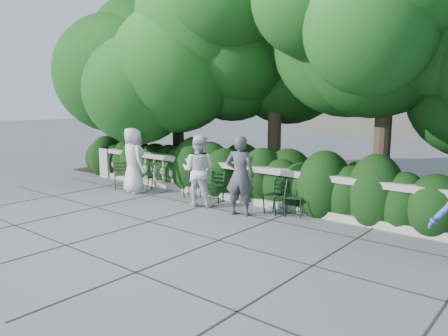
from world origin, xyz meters
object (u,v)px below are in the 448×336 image
Objects in this scene: chair_c at (212,204)px; person_businessman at (133,159)px; chair_d at (280,215)px; chair_f at (270,215)px; chair_weathered at (122,191)px; chair_e at (292,218)px; chair_a at (190,199)px; person_casual_man at (199,171)px; chair_b at (140,190)px; person_woman_grey at (240,175)px.

person_businessman reaches higher than chair_c.
chair_f is at bearing -124.60° from chair_d.
chair_d is 1.00× the size of chair_weathered.
person_businessman reaches higher than chair_e.
chair_c and chair_weathered have the same top height.
person_businessman is (-1.81, -0.43, 0.96)m from chair_a.
person_casual_man is (2.96, 0.12, 0.89)m from chair_weathered.
chair_d and chair_weathered have the same top height.
person_businessman is (-4.92, -0.53, 0.96)m from chair_e.
chair_e is 2.63m from person_casual_man.
chair_d is 1.00× the size of chair_e.
chair_f is (2.55, 0.02, 0.00)m from chair_a.
chair_c is 2.29m from chair_e.
chair_a is 0.82m from chair_c.
chair_b is 1.00× the size of chair_e.
chair_e is 0.45× the size of person_woman_grey.
chair_a is 1.00× the size of chair_b.
chair_b is 4.11m from person_woman_grey.
chair_a is at bearing -39.72° from chair_weathered.
chair_weathered is (-5.03, -0.69, 0.00)m from chair_d.
chair_e is 1.00× the size of chair_weathered.
chair_weathered is (-4.84, -0.53, 0.00)m from chair_f.
chair_d is 0.47× the size of person_casual_man.
chair_d is (1.93, 0.21, 0.00)m from chair_c.
chair_c is at bearing -39.84° from person_woman_grey.
person_woman_grey is (4.30, 0.08, 0.93)m from chair_weathered.
chair_d is at bearing 148.86° from chair_e.
chair_c is at bearing -166.38° from chair_f.
chair_c is 1.00× the size of chair_weathered.
chair_b is 1.00× the size of chair_c.
person_woman_grey reaches higher than chair_d.
person_businessman reaches higher than person_casual_man.
chair_f is at bearing -17.77° from chair_a.
chair_e is 0.56m from chair_f.
chair_a is 3.11m from chair_e.
chair_weathered is at bearing 165.96° from chair_e.
chair_f is 0.47× the size of person_casual_man.
chair_weathered is (-5.39, -0.62, 0.00)m from chair_e.
chair_weathered is at bearing -18.60° from person_casual_man.
chair_b is (-1.97, -0.08, 0.00)m from chair_a.
chair_c is at bearing -156.31° from chair_d.
chair_c is at bearing 22.72° from chair_b.
person_casual_man is at bearing -155.87° from chair_f.
person_woman_grey is at bearing -174.15° from chair_e.
chair_b and chair_c have the same top height.
chair_c is 3.14m from chair_weathered.
chair_a is 1.00× the size of chair_f.
person_casual_man reaches higher than chair_d.
person_casual_man is (-0.14, -0.35, 0.89)m from chair_c.
chair_weathered is 1.07m from person_businessman.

